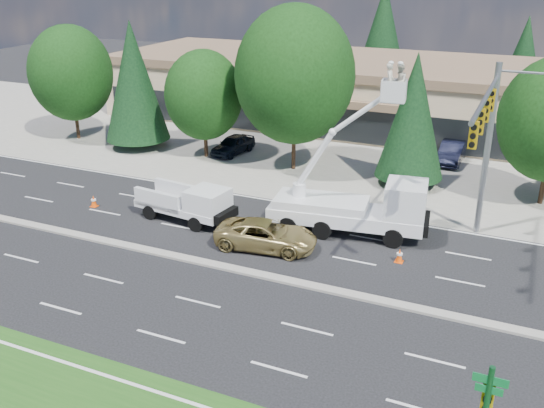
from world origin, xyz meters
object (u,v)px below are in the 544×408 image
at_px(signal_mast, 487,132).
at_px(bucket_truck, 359,201).
at_px(utility_pickup, 189,206).
at_px(minivan, 266,235).

distance_m(signal_mast, bucket_truck, 7.15).
distance_m(utility_pickup, minivan, 5.52).
bearing_deg(minivan, utility_pickup, 67.80).
relative_size(signal_mast, bucket_truck, 1.11).
relative_size(signal_mast, utility_pickup, 1.79).
relative_size(bucket_truck, minivan, 1.79).
distance_m(utility_pickup, bucket_truck, 9.42).
height_order(bucket_truck, minivan, bucket_truck).
bearing_deg(signal_mast, minivan, -156.00).
bearing_deg(minivan, bucket_truck, -55.04).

